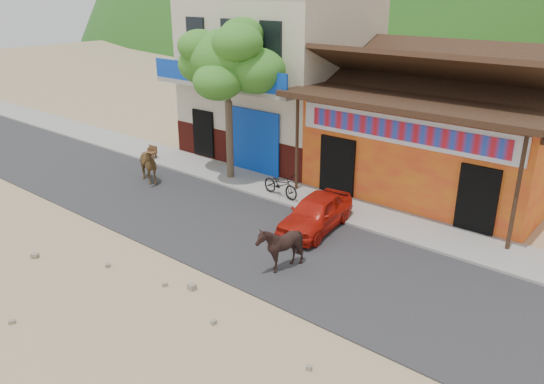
{
  "coord_description": "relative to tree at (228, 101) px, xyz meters",
  "views": [
    {
      "loc": [
        9.29,
        -8.36,
        7.12
      ],
      "look_at": [
        -0.15,
        3.0,
        1.4
      ],
      "focal_mm": 35.0,
      "sensor_mm": 36.0,
      "label": 1
    }
  ],
  "objects": [
    {
      "name": "cow_dark",
      "position": [
        6.05,
        -4.39,
        -2.42
      ],
      "size": [
        1.6,
        1.56,
        1.33
      ],
      "primitive_type": "imported",
      "rotation": [
        0.0,
        0.0,
        -0.98
      ],
      "color": "black",
      "rests_on": "road"
    },
    {
      "name": "cafe_chair_left",
      "position": [
        -4.4,
        -0.5,
        -2.5
      ],
      "size": [
        0.49,
        0.49,
        1.0
      ],
      "primitive_type": null,
      "rotation": [
        0.0,
        0.0,
        0.06
      ],
      "color": "#51281B",
      "rests_on": "sidewalk"
    },
    {
      "name": "road",
      "position": [
        4.6,
        -3.3,
        -3.1
      ],
      "size": [
        60.0,
        5.0,
        0.04
      ],
      "primitive_type": "cube",
      "color": "#28282B",
      "rests_on": "ground"
    },
    {
      "name": "sidewalk",
      "position": [
        4.6,
        0.2,
        -3.06
      ],
      "size": [
        60.0,
        2.0,
        0.12
      ],
      "primitive_type": "cube",
      "color": "gray",
      "rests_on": "ground"
    },
    {
      "name": "ground",
      "position": [
        4.6,
        -5.8,
        -3.12
      ],
      "size": [
        120.0,
        120.0,
        0.0
      ],
      "primitive_type": "plane",
      "color": "#9E825B",
      "rests_on": "ground"
    },
    {
      "name": "cafe_building",
      "position": [
        -0.9,
        4.2,
        0.38
      ],
      "size": [
        7.0,
        6.0,
        7.0
      ],
      "primitive_type": "cube",
      "color": "beige",
      "rests_on": "ground"
    },
    {
      "name": "red_car",
      "position": [
        5.31,
        -1.7,
        -2.52
      ],
      "size": [
        1.74,
        3.41,
        1.11
      ],
      "primitive_type": "imported",
      "rotation": [
        0.0,
        0.0,
        0.14
      ],
      "color": "red",
      "rests_on": "road"
    },
    {
      "name": "cow_tan",
      "position": [
        -2.27,
        -2.37,
        -2.39
      ],
      "size": [
        1.79,
        1.19,
        1.38
      ],
      "primitive_type": "imported",
      "rotation": [
        0.0,
        0.0,
        1.27
      ],
      "color": "olive",
      "rests_on": "road"
    },
    {
      "name": "dance_club",
      "position": [
        6.6,
        4.2,
        -1.32
      ],
      "size": [
        8.0,
        6.0,
        3.6
      ],
      "primitive_type": "cube",
      "color": "orange",
      "rests_on": "ground"
    },
    {
      "name": "tree",
      "position": [
        0.0,
        0.0,
        0.0
      ],
      "size": [
        3.0,
        3.0,
        6.0
      ],
      "primitive_type": null,
      "color": "#2D721E",
      "rests_on": "sidewalk"
    },
    {
      "name": "cafe_chair_right",
      "position": [
        -4.36,
        -0.5,
        -2.59
      ],
      "size": [
        0.53,
        0.53,
        0.82
      ],
      "primitive_type": null,
      "rotation": [
        0.0,
        0.0,
        0.57
      ],
      "color": "#472617",
      "rests_on": "sidewalk"
    },
    {
      "name": "scooter",
      "position": [
        2.83,
        -0.36,
        -2.57
      ],
      "size": [
        1.69,
        0.76,
        0.86
      ],
      "primitive_type": "imported",
      "rotation": [
        0.0,
        0.0,
        1.45
      ],
      "color": "black",
      "rests_on": "sidewalk"
    }
  ]
}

